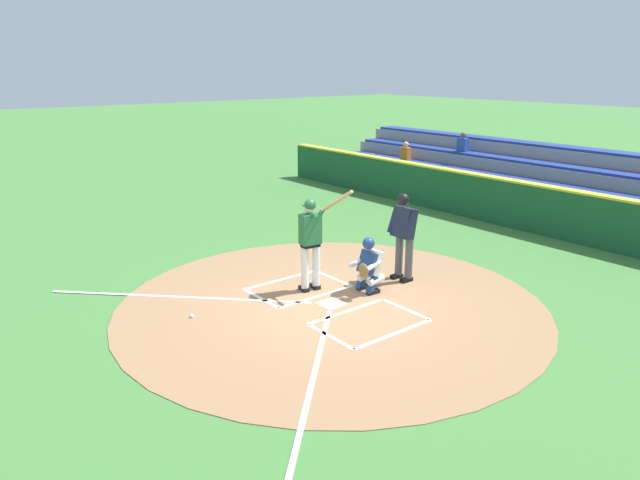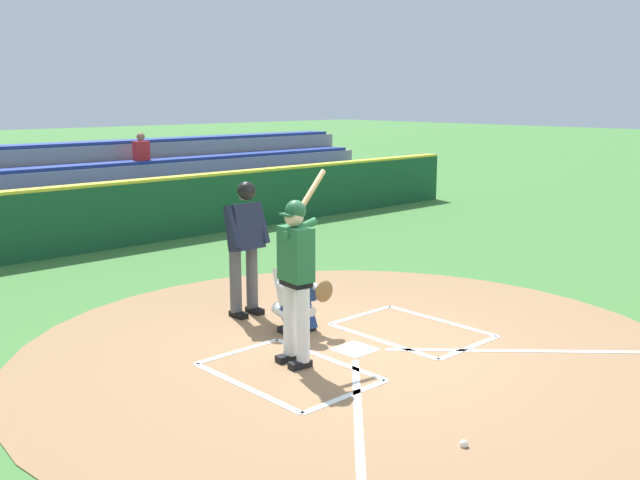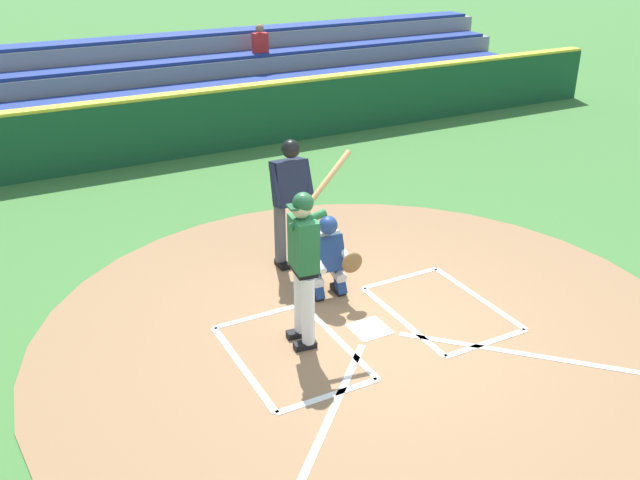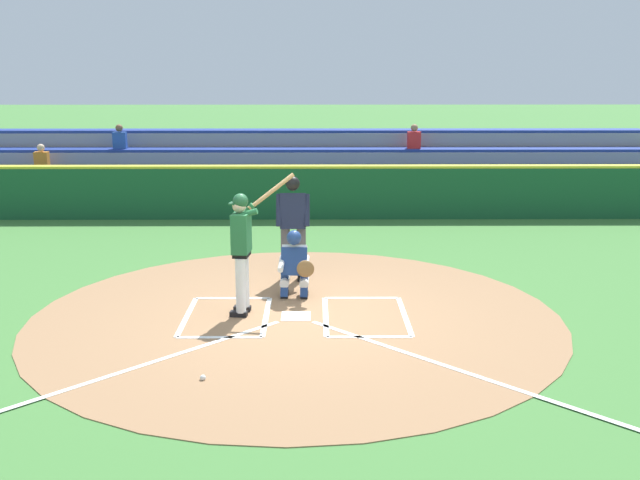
{
  "view_description": "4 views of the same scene",
  "coord_description": "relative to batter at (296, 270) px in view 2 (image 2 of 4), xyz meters",
  "views": [
    {
      "loc": [
        -7.84,
        6.5,
        4.32
      ],
      "look_at": [
        0.58,
        -0.18,
        1.1
      ],
      "focal_mm": 32.79,
      "sensor_mm": 36.0,
      "label": 1
    },
    {
      "loc": [
        5.95,
        5.71,
        2.98
      ],
      "look_at": [
        0.0,
        -0.6,
        1.26
      ],
      "focal_mm": 40.86,
      "sensor_mm": 36.0,
      "label": 2
    },
    {
      "loc": [
        3.88,
        6.05,
        4.56
      ],
      "look_at": [
        0.25,
        -0.81,
        0.91
      ],
      "focal_mm": 39.29,
      "sensor_mm": 36.0,
      "label": 3
    },
    {
      "loc": [
        -0.29,
        10.86,
        3.75
      ],
      "look_at": [
        -0.36,
        0.19,
        1.24
      ],
      "focal_mm": 42.41,
      "sensor_mm": 36.0,
      "label": 4
    }
  ],
  "objects": [
    {
      "name": "plate_umpire",
      "position": [
        -0.71,
        -1.85,
        -0.02
      ],
      "size": [
        0.58,
        0.41,
        1.86
      ],
      "color": "#4C4C51",
      "rests_on": "ground"
    },
    {
      "name": "baseball",
      "position": [
        0.27,
        2.48,
        -1.06
      ],
      "size": [
        0.07,
        0.07,
        0.07
      ],
      "primitive_type": "sphere",
      "color": "white",
      "rests_on": "ground"
    },
    {
      "name": "backstop_wall",
      "position": [
        -0.8,
        -7.36,
        -0.45
      ],
      "size": [
        22.0,
        0.36,
        1.31
      ],
      "color": "#19512D",
      "rests_on": "ground"
    },
    {
      "name": "catcher",
      "position": [
        -0.77,
        -0.84,
        -0.51
      ],
      "size": [
        0.59,
        0.62,
        1.13
      ],
      "color": "black",
      "rests_on": "ground"
    },
    {
      "name": "home_plate_and_chalk",
      "position": [
        -0.8,
        1.02,
        -1.08
      ],
      "size": [
        7.93,
        4.91,
        0.01
      ],
      "color": "white",
      "rests_on": "dirt_circle"
    },
    {
      "name": "bleacher_stand",
      "position": [
        -0.79,
        -10.06,
        -0.4
      ],
      "size": [
        20.0,
        3.4,
        2.1
      ],
      "color": "gray",
      "rests_on": "ground"
    },
    {
      "name": "ground_plane",
      "position": [
        -0.8,
        0.14,
        -1.1
      ],
      "size": [
        120.0,
        120.0,
        0.0
      ],
      "primitive_type": "plane",
      "color": "#427A38"
    },
    {
      "name": "batter",
      "position": [
        0.0,
        0.0,
        0.0
      ],
      "size": [
        0.99,
        0.63,
        2.13
      ],
      "color": "white",
      "rests_on": "ground"
    },
    {
      "name": "dirt_circle",
      "position": [
        -0.8,
        0.14,
        -1.09
      ],
      "size": [
        8.0,
        8.0,
        0.01
      ],
      "primitive_type": "cylinder",
      "color": "#99704C",
      "rests_on": "ground"
    }
  ]
}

